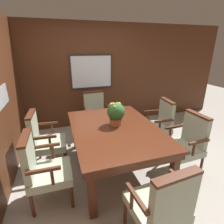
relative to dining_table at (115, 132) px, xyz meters
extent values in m
plane|color=#A39E93|center=(0.04, -0.05, -0.64)|extent=(14.00, 14.00, 0.00)
cube|color=#4C2816|center=(0.04, 1.90, 0.58)|extent=(7.20, 0.06, 2.45)
cube|color=white|center=(0.04, 1.86, 0.70)|extent=(0.95, 0.01, 0.73)
cube|color=#282623|center=(0.04, 1.85, 1.09)|extent=(1.02, 0.02, 0.04)
cube|color=#282623|center=(0.04, 1.85, 0.32)|extent=(1.02, 0.02, 0.03)
cube|color=#282623|center=(-0.46, 1.85, 0.70)|extent=(0.03, 0.02, 0.73)
cube|color=#282623|center=(0.53, 1.85, 0.70)|extent=(0.03, 0.02, 0.73)
cube|color=#B2BCC1|center=(-1.55, 0.29, 0.60)|extent=(0.01, 0.83, 0.28)
cube|color=#4C2314|center=(-0.55, -0.80, -0.30)|extent=(0.09, 0.09, 0.69)
cube|color=#4C2314|center=(0.55, -0.80, -0.30)|extent=(0.09, 0.09, 0.69)
cube|color=#4C2314|center=(-0.55, 0.80, -0.30)|extent=(0.09, 0.09, 0.69)
cube|color=#4C2314|center=(0.55, 0.80, -0.30)|extent=(0.09, 0.09, 0.69)
cube|color=#4C2314|center=(0.00, 0.00, 0.00)|extent=(1.24, 1.76, 0.09)
cube|color=#4C2314|center=(0.00, 0.00, 0.07)|extent=(1.30, 1.82, 0.04)
cylinder|color=#472314|center=(-0.79, 0.16, -0.47)|extent=(0.04, 0.04, 0.34)
cylinder|color=#472314|center=(-0.77, 0.60, -0.47)|extent=(0.04, 0.04, 0.34)
cylinder|color=#472314|center=(-1.25, 0.18, -0.47)|extent=(0.04, 0.04, 0.34)
cylinder|color=#472314|center=(-1.22, 0.62, -0.47)|extent=(0.04, 0.04, 0.34)
cube|color=#9EA88E|center=(-1.01, 0.39, -0.25)|extent=(0.54, 0.53, 0.11)
cube|color=#9EA88E|center=(-1.23, 0.40, 0.05)|extent=(0.11, 0.47, 0.48)
cube|color=#472314|center=(-1.23, 0.40, 0.30)|extent=(0.11, 0.47, 0.03)
cylinder|color=#472314|center=(-0.98, 0.13, -0.09)|extent=(0.04, 0.04, 0.21)
cube|color=#472314|center=(-1.06, 0.13, 0.01)|extent=(0.36, 0.06, 0.04)
cylinder|color=#472314|center=(-0.95, 0.65, -0.09)|extent=(0.04, 0.04, 0.21)
cube|color=#472314|center=(-1.03, 0.65, 0.01)|extent=(0.36, 0.06, 0.04)
cylinder|color=#472314|center=(0.76, 0.63, -0.47)|extent=(0.04, 0.04, 0.34)
cylinder|color=#472314|center=(0.72, 0.19, -0.47)|extent=(0.04, 0.04, 0.34)
cylinder|color=#472314|center=(1.22, 0.59, -0.47)|extent=(0.04, 0.04, 0.34)
cylinder|color=#472314|center=(1.17, 0.15, -0.47)|extent=(0.04, 0.04, 0.34)
cube|color=#9EA88E|center=(0.97, 0.39, -0.25)|extent=(0.56, 0.55, 0.11)
cube|color=#9EA88E|center=(1.18, 0.37, 0.05)|extent=(0.12, 0.47, 0.48)
cube|color=#472314|center=(1.18, 0.37, 0.30)|extent=(0.13, 0.47, 0.03)
cylinder|color=#472314|center=(0.95, 0.65, -0.09)|extent=(0.04, 0.04, 0.21)
cube|color=#472314|center=(1.03, 0.65, 0.01)|extent=(0.36, 0.07, 0.04)
cylinder|color=#472314|center=(0.91, 0.14, -0.09)|extent=(0.04, 0.04, 0.21)
cube|color=#472314|center=(0.98, 0.13, 0.01)|extent=(0.36, 0.07, 0.04)
cylinder|color=#472314|center=(-0.76, -0.61, -0.47)|extent=(0.04, 0.04, 0.34)
cylinder|color=#472314|center=(-0.76, -0.16, -0.47)|extent=(0.04, 0.04, 0.34)
cylinder|color=#472314|center=(-1.22, -0.60, -0.47)|extent=(0.04, 0.04, 0.34)
cylinder|color=#472314|center=(-1.21, -0.16, -0.47)|extent=(0.04, 0.04, 0.34)
cube|color=#9EA88E|center=(-0.99, -0.38, -0.25)|extent=(0.52, 0.51, 0.11)
cube|color=#9EA88E|center=(-1.20, -0.38, 0.05)|extent=(0.09, 0.46, 0.48)
cube|color=#472314|center=(-1.20, -0.38, 0.30)|extent=(0.09, 0.46, 0.03)
cylinder|color=#472314|center=(-0.95, -0.64, -0.09)|extent=(0.04, 0.04, 0.21)
cube|color=#472314|center=(-1.03, -0.64, 0.01)|extent=(0.36, 0.04, 0.04)
cylinder|color=#472314|center=(-0.94, -0.12, -0.09)|extent=(0.04, 0.04, 0.21)
cube|color=#472314|center=(-1.02, -0.12, 0.01)|extent=(0.36, 0.04, 0.04)
cylinder|color=#472314|center=(0.23, -0.97, -0.47)|extent=(0.04, 0.04, 0.34)
cylinder|color=#472314|center=(-0.21, -1.01, -0.47)|extent=(0.04, 0.04, 0.34)
cube|color=#9EA88E|center=(0.03, -1.22, -0.25)|extent=(0.54, 0.56, 0.11)
cube|color=#9EA88E|center=(0.05, -1.43, 0.05)|extent=(0.47, 0.12, 0.48)
cube|color=#472314|center=(0.05, -1.43, 0.30)|extent=(0.47, 0.13, 0.03)
cylinder|color=#472314|center=(0.28, -1.15, -0.09)|extent=(0.04, 0.04, 0.21)
cube|color=#472314|center=(0.29, -1.23, 0.01)|extent=(0.07, 0.36, 0.04)
cylinder|color=#472314|center=(-0.23, -1.20, -0.09)|extent=(0.04, 0.04, 0.21)
cube|color=#472314|center=(-0.23, -1.28, 0.01)|extent=(0.07, 0.36, 0.04)
cylinder|color=#472314|center=(-0.21, 1.00, -0.47)|extent=(0.04, 0.04, 0.34)
cylinder|color=#472314|center=(0.23, 1.04, -0.47)|extent=(0.04, 0.04, 0.34)
cylinder|color=#472314|center=(-0.25, 1.46, -0.47)|extent=(0.04, 0.04, 0.34)
cylinder|color=#472314|center=(0.19, 1.49, -0.47)|extent=(0.04, 0.04, 0.34)
cube|color=#9EA88E|center=(-0.01, 1.25, -0.25)|extent=(0.54, 0.56, 0.11)
cube|color=#9EA88E|center=(-0.03, 1.47, 0.05)|extent=(0.47, 0.12, 0.48)
cube|color=#472314|center=(-0.03, 1.47, 0.30)|extent=(0.47, 0.13, 0.03)
cylinder|color=#472314|center=(-0.26, 1.19, -0.09)|extent=(0.04, 0.04, 0.21)
cube|color=#472314|center=(-0.27, 1.26, 0.01)|extent=(0.07, 0.36, 0.04)
cylinder|color=#472314|center=(0.26, 1.23, -0.09)|extent=(0.04, 0.04, 0.21)
cube|color=#472314|center=(0.25, 1.31, 0.01)|extent=(0.07, 0.36, 0.04)
cylinder|color=#472314|center=(0.74, -0.19, -0.47)|extent=(0.04, 0.04, 0.34)
cylinder|color=#472314|center=(0.76, -0.63, -0.47)|extent=(0.04, 0.04, 0.34)
cylinder|color=#472314|center=(1.20, -0.17, -0.47)|extent=(0.04, 0.04, 0.34)
cylinder|color=#472314|center=(1.21, -0.61, -0.47)|extent=(0.04, 0.04, 0.34)
cube|color=#9EA88E|center=(0.98, -0.40, -0.25)|extent=(0.54, 0.52, 0.11)
cube|color=#9EA88E|center=(1.20, -0.39, 0.05)|extent=(0.10, 0.46, 0.48)
cube|color=#472314|center=(1.20, -0.39, 0.30)|extent=(0.11, 0.46, 0.03)
cylinder|color=#472314|center=(0.93, -0.15, -0.09)|extent=(0.04, 0.04, 0.21)
cube|color=#472314|center=(1.00, -0.14, 0.01)|extent=(0.36, 0.05, 0.04)
cylinder|color=#472314|center=(0.95, -0.66, -0.09)|extent=(0.04, 0.04, 0.21)
cube|color=#472314|center=(1.03, -0.66, 0.01)|extent=(0.36, 0.05, 0.04)
cylinder|color=#B2603D|center=(0.05, 0.10, 0.14)|extent=(0.19, 0.19, 0.11)
cylinder|color=#B2603D|center=(0.05, 0.10, 0.19)|extent=(0.21, 0.21, 0.02)
sphere|color=#2D602D|center=(0.05, 0.10, 0.31)|extent=(0.28, 0.28, 0.28)
sphere|color=gold|center=(0.10, 0.11, 0.43)|extent=(0.05, 0.05, 0.05)
sphere|color=gold|center=(0.10, 0.09, 0.43)|extent=(0.05, 0.05, 0.05)
sphere|color=gold|center=(0.00, 0.03, 0.41)|extent=(0.04, 0.04, 0.04)
sphere|color=gold|center=(-0.02, 0.13, 0.42)|extent=(0.06, 0.06, 0.06)
sphere|color=gold|center=(0.00, 0.16, 0.42)|extent=(0.05, 0.05, 0.05)
sphere|color=#F4AC4B|center=(0.14, 0.20, 0.32)|extent=(0.05, 0.05, 0.05)
sphere|color=#E6AF4D|center=(0.09, 0.17, 0.41)|extent=(0.05, 0.05, 0.05)
sphere|color=#E0A55B|center=(0.00, 0.10, 0.43)|extent=(0.06, 0.06, 0.06)
camera|label=1|loc=(-0.79, -2.33, 1.26)|focal=28.00mm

